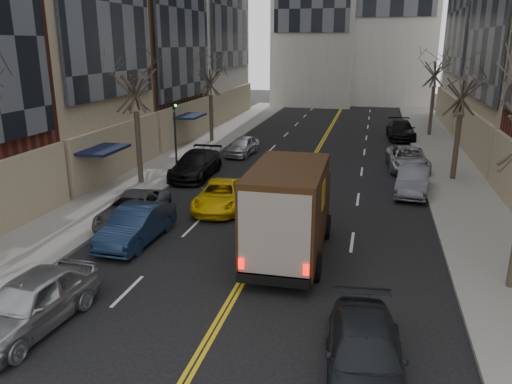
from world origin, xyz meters
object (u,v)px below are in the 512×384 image
ups_truck (290,211)px  observer_sedan (365,355)px  pedestrian (288,187)px  taxi (222,195)px

ups_truck → observer_sedan: ups_truck is taller
pedestrian → ups_truck: bearing=-152.5°
ups_truck → pedestrian: 6.56m
ups_truck → observer_sedan: (3.00, -6.79, -1.17)m
taxi → ups_truck: bearing=-54.0°
pedestrian → observer_sedan: bearing=-145.1°
observer_sedan → pedestrian: size_ratio=2.67×
taxi → pedestrian: size_ratio=2.66×
ups_truck → observer_sedan: bearing=-66.9°
taxi → pedestrian: pedestrian is taller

